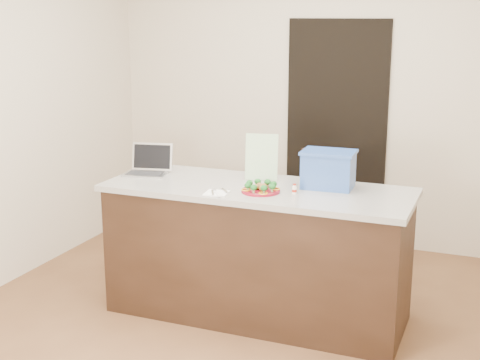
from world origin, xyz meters
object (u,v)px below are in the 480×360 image
at_px(island, 257,252).
at_px(plate, 261,191).
at_px(napkin, 217,193).
at_px(laptop, 149,166).
at_px(chair, 322,210).
at_px(yogurt_bottle, 294,190).
at_px(blue_box, 328,169).

relative_size(island, plate, 8.21).
relative_size(napkin, laptop, 0.43).
height_order(plate, chair, chair).
distance_m(plate, yogurt_bottle, 0.22).
bearing_deg(blue_box, laptop, -178.64).
bearing_deg(plate, yogurt_bottle, 11.60).
relative_size(island, napkin, 14.18).
bearing_deg(island, napkin, -125.80).
bearing_deg(blue_box, plate, -146.11).
xyz_separation_m(yogurt_bottle, laptop, (-1.14, 0.15, 0.03)).
relative_size(island, chair, 2.04).
relative_size(laptop, chair, 0.33).
distance_m(yogurt_bottle, blue_box, 0.30).
relative_size(blue_box, chair, 0.35).
height_order(napkin, yogurt_bottle, yogurt_bottle).
bearing_deg(laptop, plate, -23.38).
distance_m(laptop, chair, 1.37).
xyz_separation_m(blue_box, chair, (-0.20, 0.62, -0.47)).
relative_size(napkin, blue_box, 0.41).
bearing_deg(laptop, yogurt_bottle, -19.12).
xyz_separation_m(napkin, chair, (0.43, 1.03, -0.35)).
height_order(napkin, blue_box, blue_box).
height_order(yogurt_bottle, laptop, laptop).
distance_m(plate, laptop, 0.95).
xyz_separation_m(plate, chair, (0.17, 0.89, -0.36)).
bearing_deg(chair, island, -90.50).
bearing_deg(plate, blue_box, 36.25).
bearing_deg(yogurt_bottle, island, 164.52).
xyz_separation_m(plate, laptop, (-0.93, 0.19, 0.05)).
bearing_deg(plate, napkin, -151.92).
relative_size(napkin, yogurt_bottle, 2.24).
bearing_deg(chair, yogurt_bottle, -70.53).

